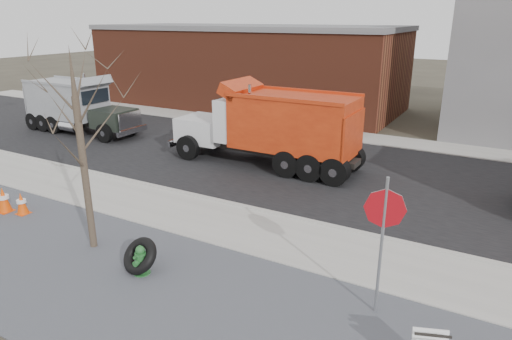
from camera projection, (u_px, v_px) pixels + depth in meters
The scene contains 15 objects.
ground at pixel (248, 235), 12.74m from camera, with size 120.00×120.00×0.00m, color #383328.
gravel_verge at pixel (166, 298), 9.85m from camera, with size 60.00×5.00×0.03m, color slate.
sidewalk at pixel (252, 230), 12.94m from camera, with size 60.00×2.50×0.06m, color #9E9B93.
curb at pixel (273, 213), 14.00m from camera, with size 60.00×0.15×0.11m, color #9E9B93.
road at pixel (329, 171), 17.94m from camera, with size 60.00×9.40×0.02m, color black.
far_sidewalk at pixel (370, 139), 22.64m from camera, with size 60.00×2.00×0.06m, color #9E9B93.
building_brick at pixel (247, 66), 30.57m from camera, with size 20.20×8.20×5.30m.
bare_tree at pixel (79, 125), 11.03m from camera, with size 3.20×3.20×5.20m.
fire_hydrant at pixel (141, 261), 10.69m from camera, with size 0.42×0.41×0.75m.
truck_tire at pixel (140, 256), 10.81m from camera, with size 1.04×0.94×0.86m.
stop_sign at pixel (383, 224), 8.78m from camera, with size 0.79×0.21×2.96m.
traffic_cone_near at pixel (4, 200), 14.10m from camera, with size 0.43×0.43×0.82m.
traffic_cone_far at pixel (22, 204), 13.95m from camera, with size 0.37×0.37×0.71m.
dump_truck_red_b at pixel (271, 125), 18.10m from camera, with size 7.92×2.33×3.35m.
dump_truck_grey at pixel (77, 104), 23.54m from camera, with size 6.48×2.04×2.95m.
Camera 1 is at (5.84, -9.90, 5.80)m, focal length 32.00 mm.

